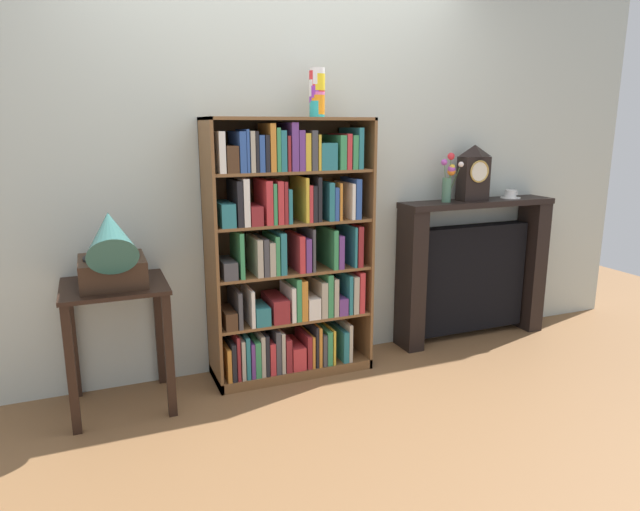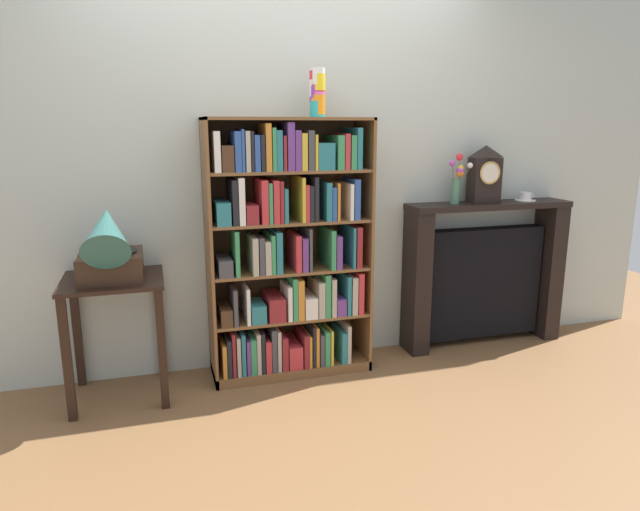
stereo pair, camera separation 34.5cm
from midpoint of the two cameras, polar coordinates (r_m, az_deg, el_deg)
ground_plane at (r=3.58m, az=0.20°, el=-12.31°), size 8.20×6.40×0.02m
wall_back at (r=3.61m, az=1.81°, el=9.50°), size 5.20×0.08×2.60m
bookshelf at (r=3.41m, az=-0.41°, el=-0.09°), size 0.98×0.35×1.57m
cup_stack at (r=3.42m, az=2.74°, el=16.19°), size 0.09×0.09×0.28m
side_table_left at (r=3.28m, az=-17.32°, el=-5.24°), size 0.54×0.50×0.70m
gramophone at (r=3.12m, az=-17.78°, el=0.75°), size 0.33×0.51×0.49m
fireplace_mantel at (r=4.16m, az=18.52°, el=-1.89°), size 1.17×0.24×1.01m
mantel_clock at (r=3.99m, az=18.82°, el=7.81°), size 0.20×0.13×0.38m
flower_vase at (r=3.87m, az=16.33°, el=7.42°), size 0.16×0.10×0.33m
teacup_with_saucer at (r=4.22m, az=22.40°, el=5.49°), size 0.14×0.14×0.06m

